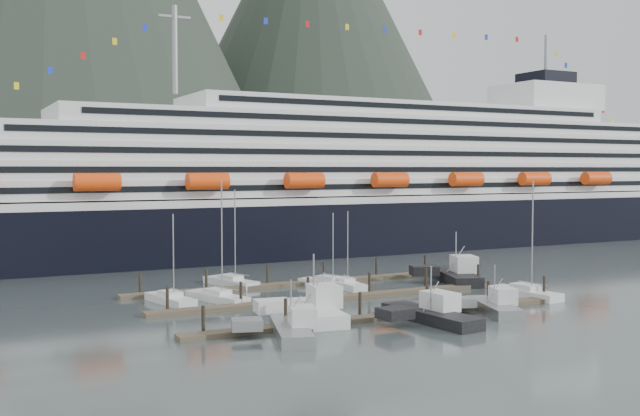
# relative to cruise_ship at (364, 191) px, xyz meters

# --- Properties ---
(ground) EXTENTS (1600.00, 1600.00, 0.00)m
(ground) POSITION_rel_cruise_ship_xyz_m (-30.03, -54.94, -12.04)
(ground) COLOR #4E5C5A
(ground) RESTS_ON ground
(cruise_ship) EXTENTS (210.00, 30.40, 50.30)m
(cruise_ship) POSITION_rel_cruise_ship_xyz_m (0.00, 0.00, 0.00)
(cruise_ship) COLOR black
(cruise_ship) RESTS_ON ground
(dock_near) EXTENTS (48.18, 2.28, 3.20)m
(dock_near) POSITION_rel_cruise_ship_xyz_m (-34.95, -64.89, -11.73)
(dock_near) COLOR #44392B
(dock_near) RESTS_ON ground
(dock_mid) EXTENTS (48.18, 2.28, 3.20)m
(dock_mid) POSITION_rel_cruise_ship_xyz_m (-34.95, -51.89, -11.73)
(dock_mid) COLOR #44392B
(dock_mid) RESTS_ON ground
(dock_far) EXTENTS (48.18, 2.28, 3.20)m
(dock_far) POSITION_rel_cruise_ship_xyz_m (-34.95, -38.89, -11.73)
(dock_far) COLOR #44392B
(dock_far) RESTS_ON ground
(sailboat_a) EXTENTS (4.42, 9.23, 11.53)m
(sailboat_a) POSITION_rel_cruise_ship_xyz_m (-53.98, -44.85, -11.63)
(sailboat_a) COLOR silver
(sailboat_a) RESTS_ON ground
(sailboat_b) EXTENTS (5.74, 10.32, 15.75)m
(sailboat_b) POSITION_rel_cruise_ship_xyz_m (-48.40, -46.21, -11.60)
(sailboat_b) COLOR silver
(sailboat_b) RESTS_ON ground
(sailboat_c) EXTENTS (2.69, 8.89, 11.15)m
(sailboat_c) POSITION_rel_cruise_ship_xyz_m (-28.98, -43.99, -11.64)
(sailboat_c) COLOR silver
(sailboat_c) RESTS_ON ground
(sailboat_e) EXTENTS (5.49, 10.12, 14.11)m
(sailboat_e) POSITION_rel_cruise_ship_xyz_m (-42.40, -34.95, -11.62)
(sailboat_e) COLOR silver
(sailboat_e) RESTS_ON ground
(sailboat_f) EXTENTS (6.14, 9.10, 10.89)m
(sailboat_f) POSITION_rel_cruise_ship_xyz_m (-30.64, -42.20, -11.64)
(sailboat_f) COLOR silver
(sailboat_f) RESTS_ON ground
(sailboat_h) EXTENTS (4.15, 10.31, 15.55)m
(sailboat_h) POSITION_rel_cruise_ship_xyz_m (-12.02, -61.55, -11.59)
(sailboat_h) COLOR silver
(sailboat_h) RESTS_ON ground
(trawler_a) EXTENTS (9.16, 11.82, 6.23)m
(trawler_a) POSITION_rel_cruise_ship_xyz_m (-48.63, -68.31, -11.21)
(trawler_a) COLOR #929598
(trawler_a) RESTS_ON ground
(trawler_b) EXTENTS (9.71, 12.72, 8.01)m
(trawler_b) POSITION_rel_cruise_ship_xyz_m (-42.81, -61.70, -11.05)
(trawler_b) COLOR silver
(trawler_b) RESTS_ON ground
(trawler_c) EXTENTS (9.48, 13.37, 6.66)m
(trawler_c) POSITION_rel_cruise_ship_xyz_m (-32.18, -68.79, -11.17)
(trawler_c) COLOR black
(trawler_c) RESTS_ON ground
(trawler_d) EXTENTS (8.59, 10.78, 6.11)m
(trawler_d) POSITION_rel_cruise_ship_xyz_m (-22.63, -67.86, -11.22)
(trawler_d) COLOR #929598
(trawler_d) RESTS_ON ground
(trawler_e) EXTENTS (10.73, 13.19, 8.20)m
(trawler_e) POSITION_rel_cruise_ship_xyz_m (-12.16, -46.93, -11.04)
(trawler_e) COLOR black
(trawler_e) RESTS_ON ground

